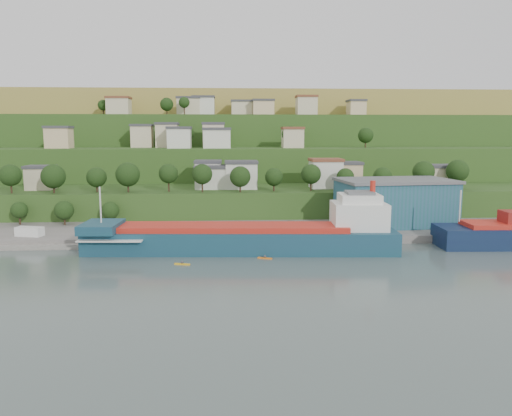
{
  "coord_description": "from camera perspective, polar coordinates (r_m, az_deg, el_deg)",
  "views": [
    {
      "loc": [
        -3.38,
        -104.97,
        27.46
      ],
      "look_at": [
        3.65,
        15.0,
        9.4
      ],
      "focal_mm": 35.0,
      "sensor_mm": 36.0,
      "label": 1
    }
  ],
  "objects": [
    {
      "name": "quay",
      "position": [
        137.77,
        6.5,
        -3.01
      ],
      "size": [
        220.0,
        26.0,
        4.0
      ],
      "primitive_type": "cube",
      "color": "slate",
      "rests_on": "ground"
    },
    {
      "name": "kayak_orange",
      "position": [
        110.74,
        1.02,
        -5.68
      ],
      "size": [
        3.25,
        1.65,
        0.81
      ],
      "rotation": [
        0.0,
        0.0,
        -0.35
      ],
      "color": "orange",
      "rests_on": "ground"
    },
    {
      "name": "ground",
      "position": [
        108.55,
        -1.47,
        -6.11
      ],
      "size": [
        500.0,
        500.0,
        0.0
      ],
      "primitive_type": "plane",
      "color": "#414F4B",
      "rests_on": "ground"
    },
    {
      "name": "hillside",
      "position": [
        275.07,
        -2.64,
        2.83
      ],
      "size": [
        360.0,
        210.18,
        96.0
      ],
      "color": "#284719",
      "rests_on": "ground"
    },
    {
      "name": "caravan",
      "position": [
        136.92,
        -24.45,
        -2.63
      ],
      "size": [
        7.11,
        4.35,
        3.09
      ],
      "primitive_type": "cube",
      "rotation": [
        0.0,
        0.0,
        -0.26
      ],
      "color": "white",
      "rests_on": "pebble_beach"
    },
    {
      "name": "warehouse",
      "position": [
        145.11,
        15.57,
        0.7
      ],
      "size": [
        32.8,
        22.1,
        12.8
      ],
      "rotation": [
        0.0,
        0.0,
        0.1
      ],
      "color": "#1F565E",
      "rests_on": "quay"
    },
    {
      "name": "pebble_beach",
      "position": [
        139.78,
        -25.0,
        -3.6
      ],
      "size": [
        40.0,
        18.0,
        2.4
      ],
      "primitive_type": "cube",
      "color": "slate",
      "rests_on": "ground"
    },
    {
      "name": "cargo_ship_near",
      "position": [
        116.88,
        -0.58,
        -3.55
      ],
      "size": [
        72.78,
        15.77,
        18.55
      ],
      "rotation": [
        0.0,
        0.0,
        -0.06
      ],
      "color": "#154350",
      "rests_on": "ground"
    },
    {
      "name": "dinghy",
      "position": [
        134.02,
        -19.04,
        -3.04
      ],
      "size": [
        4.69,
        2.95,
        0.88
      ],
      "primitive_type": "cube",
      "rotation": [
        0.0,
        0.0,
        0.32
      ],
      "color": "silver",
      "rests_on": "pebble_beach"
    },
    {
      "name": "kayak_yellow",
      "position": [
        106.9,
        -8.43,
        -6.29
      ],
      "size": [
        3.42,
        1.47,
        0.85
      ],
      "rotation": [
        0.0,
        0.0,
        -0.27
      ],
      "color": "gold",
      "rests_on": "ground"
    }
  ]
}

